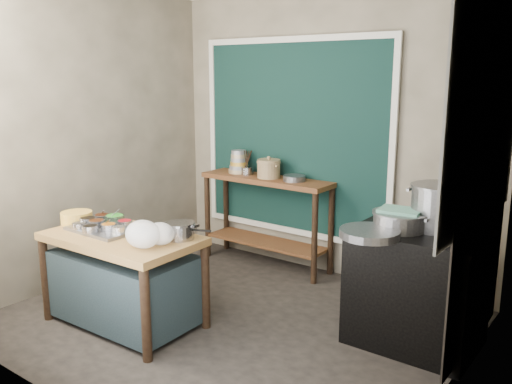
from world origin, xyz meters
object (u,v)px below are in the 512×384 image
Objects in this scene: prep_table at (124,280)px; ceramic_crock at (269,170)px; condiment_tray at (106,229)px; stock_pot at (439,207)px; utensil_cup at (247,171)px; steamer at (400,221)px; back_counter at (266,221)px; saucepan at (180,231)px; stove_block at (416,290)px; yellow_basin at (77,218)px.

ceramic_crock is (0.14, 1.81, 0.66)m from prep_table.
stock_pot reaches higher than condiment_tray.
ceramic_crock is (0.29, -0.02, 0.04)m from utensil_cup.
stock_pot is 1.04× the size of steamer.
back_counter is 1.68m from saucepan.
utensil_cup is 0.31× the size of stock_pot.
yellow_basin is (-2.58, -1.09, 0.38)m from stove_block.
back_counter is 5.54× the size of yellow_basin.
prep_table is at bearing -93.14° from back_counter.
condiment_tray is at bearing -92.01° from utensil_cup.
back_counter is 1.61× the size of stove_block.
stove_block is 3.58× the size of ceramic_crock.
prep_table is at bearing -4.17° from condiment_tray.
stove_block is at bearing 23.37° from steamer.
condiment_tray is at bearing 172.21° from saucepan.
stove_block is at bearing -21.03° from ceramic_crock.
ceramic_crock reaches higher than steamer.
steamer is at bearing -21.35° from utensil_cup.
saucepan is at bearing -148.56° from stock_pot.
stock_pot reaches higher than ceramic_crock.
saucepan is at bearing -69.84° from utensil_cup.
utensil_cup is 2.17m from steamer.
ceramic_crock is at bearing 155.86° from steamer.
condiment_tray is (-0.32, -1.81, 0.29)m from back_counter.
ceramic_crock is at bearing -3.04° from utensil_cup.
ceramic_crock is at bearing -20.46° from back_counter.
ceramic_crock is 0.61× the size of steamer.
stock_pot is at bearing 24.52° from yellow_basin.
back_counter reaches higher than yellow_basin.
steamer is at bearing -156.63° from stove_block.
steamer is at bearing -24.14° from ceramic_crock.
back_counter is (0.10, 1.82, 0.10)m from prep_table.
prep_table is 1.39× the size of stove_block.
stock_pot is (1.64, 1.00, 0.23)m from saucepan.
ceramic_crock is at bearing 78.78° from condiment_tray.
back_counter is at bearing 69.64° from yellow_basin.
stove_block is at bearing 5.44° from saucepan.
stock_pot is (2.08, 1.21, 0.67)m from prep_table.
yellow_basin is 1.96m from ceramic_crock.
ceramic_crock is 1.89m from steamer.
saucepan is at bearing -79.34° from ceramic_crock.
ceramic_crock is (0.04, -0.01, 0.56)m from back_counter.
steamer reaches higher than back_counter.
back_counter is 1.97m from yellow_basin.
yellow_basin is 1.10× the size of saucepan.
steamer reaches higher than prep_table.
back_counter reaches higher than stove_block.
yellow_basin is at bearing -157.01° from stove_block.
stock_pot is at bearing -17.01° from ceramic_crock.
prep_table is 4.97× the size of ceramic_crock.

